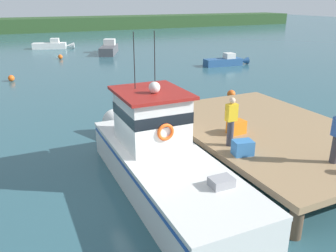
# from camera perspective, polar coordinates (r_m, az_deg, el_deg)

# --- Properties ---
(ground_plane) EXTENTS (200.00, 200.00, 0.00)m
(ground_plane) POSITION_cam_1_polar(r_m,az_deg,el_deg) (11.70, -2.58, -9.35)
(ground_plane) COLOR #2D5660
(dock) EXTENTS (6.00, 9.00, 1.20)m
(dock) POSITION_cam_1_polar(r_m,az_deg,el_deg) (13.64, 16.25, -0.78)
(dock) COLOR #4C3D2D
(dock) RESTS_ON ground
(main_fishing_boat) EXTENTS (2.67, 9.83, 4.80)m
(main_fishing_boat) POSITION_cam_1_polar(r_m,az_deg,el_deg) (11.21, -1.43, -4.91)
(main_fishing_boat) COLOR silver
(main_fishing_boat) RESTS_ON ground
(crate_stack_near_edge) EXTENTS (0.63, 0.49, 0.48)m
(crate_stack_near_edge) POSITION_cam_1_polar(r_m,az_deg,el_deg) (12.68, 11.12, -0.16)
(crate_stack_near_edge) COLOR orange
(crate_stack_near_edge) RESTS_ON dock
(crate_single_by_cleat) EXTENTS (0.68, 0.55, 0.46)m
(crate_single_by_cleat) POSITION_cam_1_polar(r_m,az_deg,el_deg) (11.00, 12.12, -3.48)
(crate_single_by_cleat) COLOR #3370B2
(crate_single_by_cleat) RESTS_ON dock
(deckhand_by_the_boat) EXTENTS (0.36, 0.22, 1.63)m
(deckhand_by_the_boat) POSITION_cam_1_polar(r_m,az_deg,el_deg) (11.38, 10.26, 0.85)
(deckhand_by_the_boat) COLOR #383842
(deckhand_by_the_boat) RESTS_ON dock
(moored_boat_near_channel) EXTENTS (4.42, 1.42, 1.11)m
(moored_boat_near_channel) POSITION_cam_1_polar(r_m,az_deg,el_deg) (32.76, 9.46, 10.40)
(moored_boat_near_channel) COLOR #285184
(moored_boat_near_channel) RESTS_ON ground
(moored_boat_outer_mooring) EXTENTS (4.96, 2.26, 1.24)m
(moored_boat_outer_mooring) POSITION_cam_1_polar(r_m,az_deg,el_deg) (45.79, -18.38, 12.43)
(moored_boat_outer_mooring) COLOR white
(moored_boat_outer_mooring) RESTS_ON ground
(moored_boat_mid_harbor) EXTENTS (3.51, 5.91, 1.51)m
(moored_boat_mid_harbor) POSITION_cam_1_polar(r_m,az_deg,el_deg) (40.38, -9.56, 12.39)
(moored_boat_mid_harbor) COLOR #4C4C51
(moored_boat_mid_harbor) RESTS_ON ground
(mooring_buoy_inshore) EXTENTS (0.46, 0.46, 0.46)m
(mooring_buoy_inshore) POSITION_cam_1_polar(r_m,az_deg,el_deg) (28.45, -24.26, 7.15)
(mooring_buoy_inshore) COLOR #EA5B19
(mooring_buoy_inshore) RESTS_ON ground
(mooring_buoy_channel_marker) EXTENTS (0.50, 0.50, 0.50)m
(mooring_buoy_channel_marker) POSITION_cam_1_polar(r_m,az_deg,el_deg) (21.80, 10.30, 5.17)
(mooring_buoy_channel_marker) COLOR #EA5B19
(mooring_buoy_channel_marker) RESTS_ON ground
(mooring_buoy_outer) EXTENTS (0.46, 0.46, 0.46)m
(mooring_buoy_outer) POSITION_cam_1_polar(r_m,az_deg,el_deg) (37.54, -17.19, 10.77)
(mooring_buoy_outer) COLOR #EA5B19
(mooring_buoy_outer) RESTS_ON ground
(far_shoreline) EXTENTS (120.00, 8.00, 2.40)m
(far_shoreline) POSITION_cam_1_polar(r_m,az_deg,el_deg) (71.67, -23.05, 14.93)
(far_shoreline) COLOR #284723
(far_shoreline) RESTS_ON ground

